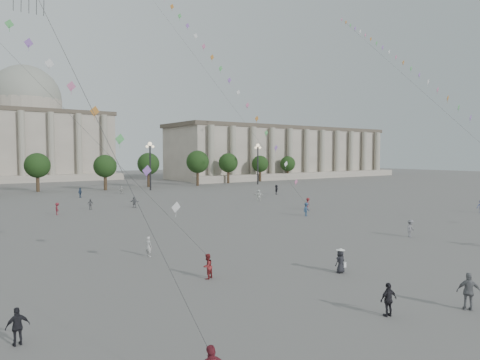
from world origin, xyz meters
TOP-DOWN VIEW (x-y plane):
  - ground at (0.00, 0.00)m, footprint 360.00×360.00m
  - hall_east at (75.00, 93.89)m, footprint 84.00×26.22m
  - hall_central at (0.00, 129.22)m, footprint 48.30×34.30m
  - tree_row at (0.00, 78.00)m, footprint 137.12×5.12m
  - lamp_post_mid_east at (15.00, 70.00)m, footprint 2.00×0.90m
  - lamp_post_far_east at (45.00, 70.00)m, footprint 2.00×0.90m
  - person_crowd_0 at (-2.07, 62.52)m, footprint 1.08×1.04m
  - person_crowd_4 at (6.74, 65.46)m, footprint 1.50×0.99m
  - person_crowd_6 at (13.56, 5.56)m, footprint 1.17×0.76m
  - person_crowd_7 at (21.14, 39.02)m, footprint 1.88×1.13m
  - person_crowd_8 at (19.91, 25.92)m, footprint 1.28×1.11m
  - person_crowd_9 at (31.34, 46.38)m, footprint 1.65×1.63m
  - person_crowd_12 at (0.46, 42.60)m, footprint 1.38×1.51m
  - person_crowd_13 at (-10.14, 12.87)m, footprint 0.53×0.66m
  - person_crowd_16 at (-5.56, 44.15)m, footprint 0.95×0.53m
  - person_crowd_17 at (-10.67, 41.21)m, footprint 0.62×1.06m
  - tourist_1 at (-5.50, -5.54)m, footprint 1.04×0.58m
  - tourist_3 at (-1.43, -7.42)m, footprint 1.07×1.19m
  - tourist_4 at (-20.89, 1.49)m, footprint 0.97×0.45m
  - kite_flyer_0 at (-9.49, 5.09)m, footprint 0.97×0.88m
  - kite_flyer_1 at (15.21, 21.43)m, footprint 1.25×0.87m
  - hat_person at (-1.49, 1.04)m, footprint 0.77×0.60m
  - kite_train_mid at (6.20, 42.25)m, footprint 17.66×39.29m
  - kite_train_east at (39.70, 23.53)m, footprint 24.07×48.77m

SIDE VIEW (x-z plane):
  - ground at x=0.00m, z-range 0.00..0.00m
  - person_crowd_16 at x=-5.56m, z-range 0.00..1.53m
  - person_crowd_4 at x=6.74m, z-range 0.00..1.55m
  - person_crowd_13 at x=-10.14m, z-range 0.00..1.58m
  - person_crowd_17 at x=-10.67m, z-range 0.00..1.61m
  - tourist_4 at x=-20.89m, z-range 0.00..1.62m
  - kite_flyer_0 at x=-9.49m, z-range 0.00..1.62m
  - person_crowd_12 at x=0.46m, z-range 0.00..1.67m
  - tourist_1 at x=-5.50m, z-range 0.00..1.68m
  - hat_person at x=-1.49m, z-range 0.00..1.69m
  - person_crowd_6 at x=13.56m, z-range 0.00..1.70m
  - person_crowd_8 at x=19.91m, z-range 0.00..1.71m
  - kite_flyer_1 at x=15.21m, z-range 0.00..1.77m
  - person_crowd_0 at x=-2.07m, z-range 0.00..1.81m
  - person_crowd_9 at x=31.34m, z-range 0.00..1.90m
  - person_crowd_7 at x=21.14m, z-range 0.00..1.94m
  - tourist_3 at x=-1.43m, z-range 0.00..1.94m
  - tree_row at x=0.00m, z-range 1.39..9.39m
  - lamp_post_mid_east at x=15.00m, z-range 2.03..12.68m
  - lamp_post_far_east at x=45.00m, z-range 2.03..12.68m
  - hall_east at x=75.00m, z-range -0.17..17.03m
  - hall_central at x=0.00m, z-range -3.52..31.98m
  - kite_train_east at x=39.70m, z-range -11.72..55.22m
  - kite_train_mid at x=6.20m, z-range -3.83..64.15m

